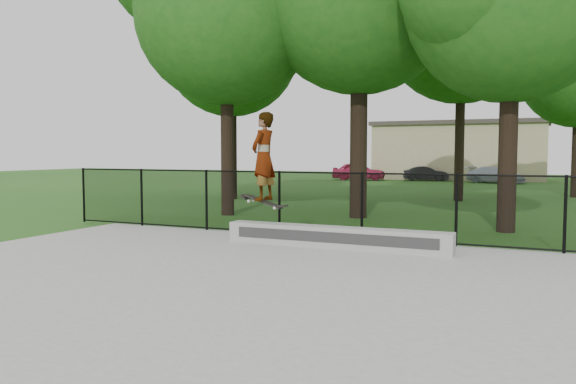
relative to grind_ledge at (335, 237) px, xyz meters
The scene contains 10 objects.
ground 4.71m from the grind_ledge, 87.59° to the right, with size 100.00×100.00×0.00m, color #225718.
concrete_slab 4.71m from the grind_ledge, 87.59° to the right, with size 14.00×12.00×0.06m, color gray.
grind_ledge is the anchor object (origin of this frame).
car_a 29.58m from the grind_ledge, 106.11° to the left, with size 1.53×3.77×1.29m, color #A11D3F.
car_b 29.63m from the grind_ledge, 96.95° to the left, with size 1.08×2.82×1.02m, color black.
car_c 28.27m from the grind_ledge, 87.71° to the left, with size 1.52×3.43×1.08m, color #9CA3B1.
skater_airborne 2.20m from the grind_ledge, behind, with size 0.81×0.71×2.03m.
chainlink_fence 1.33m from the grind_ledge, 80.63° to the left, with size 16.06×0.06×1.50m.
tree_row 11.25m from the grind_ledge, 98.27° to the left, with size 18.92×18.16×10.49m.
distant_building 33.40m from the grind_ledge, 93.10° to the left, with size 12.40×6.40×4.30m.
Camera 1 is at (3.53, -5.92, 1.98)m, focal length 35.00 mm.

